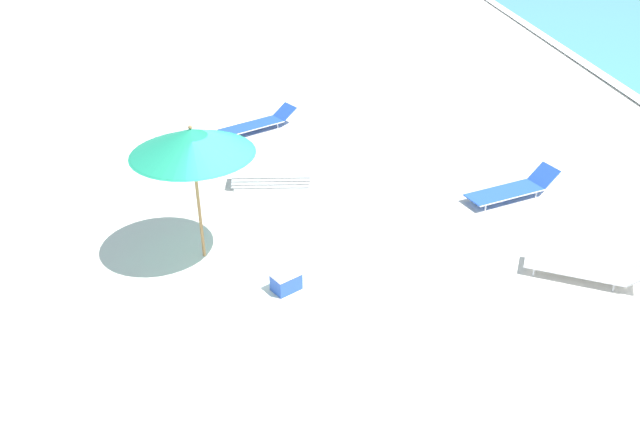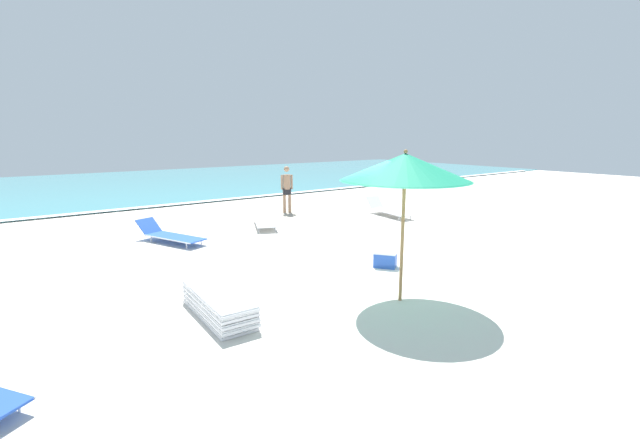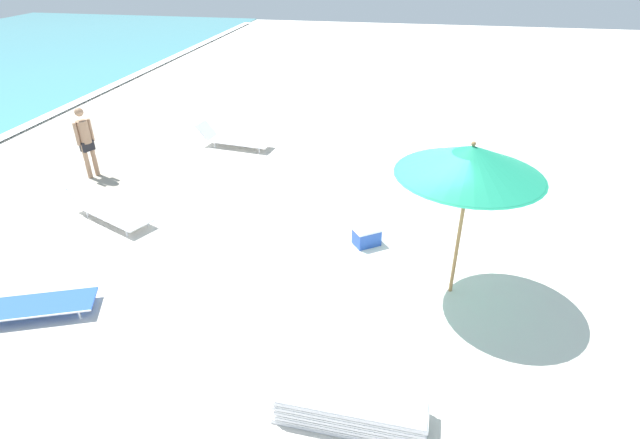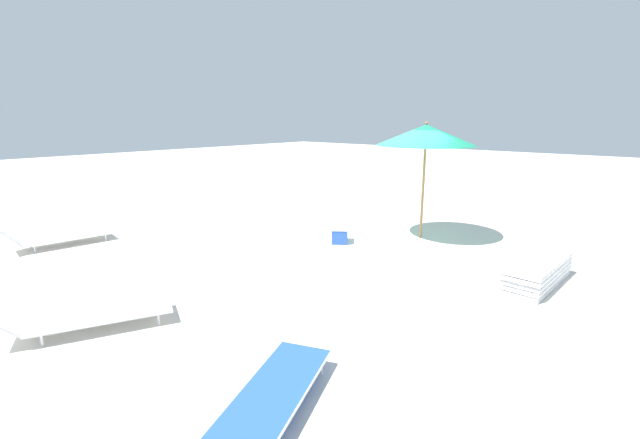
% 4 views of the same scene
% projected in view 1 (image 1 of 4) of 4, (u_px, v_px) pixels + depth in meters
% --- Properties ---
extents(ground_plane, '(60.00, 60.00, 0.16)m').
position_uv_depth(ground_plane, '(272.00, 271.00, 11.76)').
color(ground_plane, silver).
extents(beach_umbrella, '(2.23, 2.23, 2.69)m').
position_uv_depth(beach_umbrella, '(192.00, 142.00, 10.87)').
color(beach_umbrella, '#9E7547').
rests_on(beach_umbrella, ground_plane).
extents(lounger_stack, '(0.69, 1.91, 0.41)m').
position_uv_depth(lounger_stack, '(272.00, 177.00, 14.54)').
color(lounger_stack, white).
rests_on(lounger_stack, ground_plane).
extents(sun_lounger_under_umbrella, '(1.76, 2.24, 0.50)m').
position_uv_depth(sun_lounger_under_umbrella, '(258.00, 123.00, 17.51)').
color(sun_lounger_under_umbrella, blue).
rests_on(sun_lounger_under_umbrella, ground_plane).
extents(sun_lounger_near_water_left, '(1.39, 2.30, 0.56)m').
position_uv_depth(sun_lounger_near_water_left, '(513.00, 189.00, 14.03)').
color(sun_lounger_near_water_left, blue).
rests_on(sun_lounger_near_water_left, ground_plane).
extents(sun_lounger_near_water_right, '(1.45, 2.22, 0.55)m').
position_uv_depth(sun_lounger_near_water_right, '(588.00, 268.00, 11.32)').
color(sun_lounger_near_water_right, white).
rests_on(sun_lounger_near_water_right, ground_plane).
extents(cooler_box, '(0.58, 0.61, 0.37)m').
position_uv_depth(cooler_box, '(286.00, 281.00, 11.04)').
color(cooler_box, blue).
rests_on(cooler_box, ground_plane).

